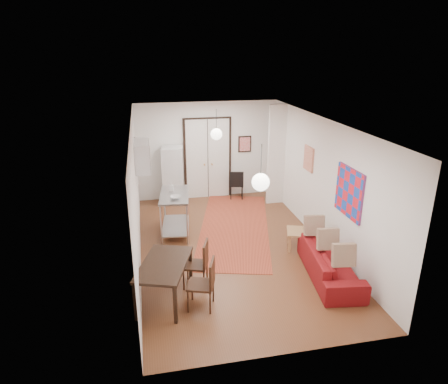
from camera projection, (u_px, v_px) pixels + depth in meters
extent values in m
plane|color=brown|center=(233.00, 247.00, 9.24)|extent=(7.00, 7.00, 0.00)
cube|color=white|center=(234.00, 122.00, 8.25)|extent=(4.20, 7.00, 0.02)
cube|color=white|center=(207.00, 151.00, 11.97)|extent=(4.20, 0.02, 2.90)
cube|color=white|center=(290.00, 271.00, 5.53)|extent=(4.20, 0.02, 2.90)
cube|color=white|center=(136.00, 195.00, 8.35)|extent=(0.02, 7.00, 2.90)
cube|color=white|center=(323.00, 182.00, 9.15)|extent=(0.02, 7.00, 2.90)
cube|color=silver|center=(208.00, 159.00, 12.02)|extent=(1.44, 0.06, 2.50)
cube|color=white|center=(276.00, 155.00, 11.45)|extent=(0.50, 0.10, 2.90)
cube|color=silver|center=(142.00, 156.00, 9.61)|extent=(0.35, 1.00, 0.70)
cube|color=red|center=(349.00, 192.00, 7.92)|extent=(0.05, 1.00, 1.00)
cube|color=beige|center=(309.00, 159.00, 9.76)|extent=(0.05, 0.50, 0.60)
cube|color=red|center=(245.00, 144.00, 12.11)|extent=(0.40, 0.03, 0.50)
cube|color=brown|center=(136.00, 149.00, 10.03)|extent=(0.03, 0.44, 0.54)
sphere|color=silver|center=(216.00, 134.00, 10.32)|extent=(0.30, 0.30, 0.30)
cylinder|color=black|center=(216.00, 119.00, 10.18)|extent=(0.01, 0.01, 0.50)
sphere|color=silver|center=(261.00, 182.00, 6.63)|extent=(0.30, 0.30, 0.30)
cylinder|color=black|center=(261.00, 159.00, 6.50)|extent=(0.01, 0.01, 0.50)
cube|color=#AB422A|center=(235.00, 227.00, 10.28)|extent=(2.79, 4.80, 0.01)
imported|color=maroon|center=(330.00, 263.00, 7.97)|extent=(2.18, 1.10, 0.61)
cube|color=#B28054|center=(309.00, 232.00, 9.03)|extent=(1.12, 0.84, 0.04)
cube|color=#B28054|center=(294.00, 247.00, 8.82)|extent=(0.07, 0.07, 0.40)
cube|color=#B28054|center=(331.00, 244.00, 8.99)|extent=(0.07, 0.07, 0.40)
cube|color=#B28054|center=(287.00, 238.00, 9.23)|extent=(0.07, 0.07, 0.40)
cube|color=#B28054|center=(323.00, 235.00, 9.40)|extent=(0.07, 0.07, 0.40)
imported|color=#2A5B29|center=(313.00, 222.00, 8.97)|extent=(0.48, 0.44, 0.43)
cube|color=#A4A7A9|center=(174.00, 195.00, 9.62)|extent=(0.84, 1.43, 0.05)
cube|color=#A4A7A9|center=(176.00, 226.00, 9.90)|extent=(0.79, 1.38, 0.03)
cylinder|color=#A4A7A9|center=(165.00, 226.00, 9.15)|extent=(0.04, 0.04, 1.01)
cylinder|color=#A4A7A9|center=(191.00, 224.00, 9.26)|extent=(0.04, 0.04, 1.01)
cylinder|color=#A4A7A9|center=(162.00, 206.00, 10.32)|extent=(0.04, 0.04, 1.01)
cylinder|color=#A4A7A9|center=(184.00, 204.00, 10.43)|extent=(0.04, 0.04, 1.01)
imported|color=beige|center=(175.00, 197.00, 9.33)|extent=(0.27, 0.27, 0.06)
imported|color=teal|center=(171.00, 187.00, 9.80)|extent=(0.11, 0.11, 0.22)
cube|color=silver|center=(173.00, 175.00, 11.65)|extent=(0.67, 0.67, 1.69)
cube|color=black|center=(164.00, 264.00, 7.09)|extent=(1.17, 1.54, 0.05)
cube|color=black|center=(147.00, 306.00, 6.57)|extent=(0.07, 0.07, 0.70)
cube|color=black|center=(188.00, 301.00, 6.70)|extent=(0.07, 0.07, 0.70)
cube|color=black|center=(145.00, 267.00, 7.74)|extent=(0.07, 0.07, 0.70)
cube|color=black|center=(180.00, 263.00, 7.87)|extent=(0.07, 0.07, 0.70)
cube|color=#351D10|center=(195.00, 265.00, 7.62)|extent=(0.56, 0.55, 0.04)
cube|color=#351D10|center=(194.00, 248.00, 7.72)|extent=(0.17, 0.42, 0.47)
cylinder|color=#351D10|center=(187.00, 282.00, 7.49)|extent=(0.03, 0.03, 0.45)
cylinder|color=#351D10|center=(207.00, 279.00, 7.56)|extent=(0.03, 0.03, 0.45)
cylinder|color=#351D10|center=(185.00, 271.00, 7.84)|extent=(0.03, 0.03, 0.45)
cylinder|color=#351D10|center=(203.00, 269.00, 7.91)|extent=(0.03, 0.03, 0.45)
cube|color=#351D10|center=(201.00, 285.00, 6.98)|extent=(0.56, 0.55, 0.04)
cube|color=#351D10|center=(199.00, 266.00, 7.08)|extent=(0.17, 0.42, 0.47)
cylinder|color=#351D10|center=(192.00, 304.00, 6.84)|extent=(0.03, 0.03, 0.45)
cylinder|color=#351D10|center=(213.00, 301.00, 6.91)|extent=(0.03, 0.03, 0.45)
cylinder|color=#351D10|center=(189.00, 291.00, 7.20)|extent=(0.03, 0.03, 0.45)
cylinder|color=#351D10|center=(209.00, 289.00, 7.27)|extent=(0.03, 0.03, 0.45)
cube|color=black|center=(237.00, 184.00, 12.15)|extent=(0.48, 0.48, 0.04)
cube|color=black|center=(235.00, 175.00, 12.24)|extent=(0.40, 0.13, 0.43)
cylinder|color=black|center=(232.00, 193.00, 12.04)|extent=(0.03, 0.03, 0.43)
cylinder|color=black|center=(243.00, 193.00, 12.10)|extent=(0.03, 0.03, 0.43)
cylinder|color=black|center=(230.00, 190.00, 12.35)|extent=(0.03, 0.03, 0.43)
cylinder|color=black|center=(241.00, 189.00, 12.42)|extent=(0.03, 0.03, 0.43)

